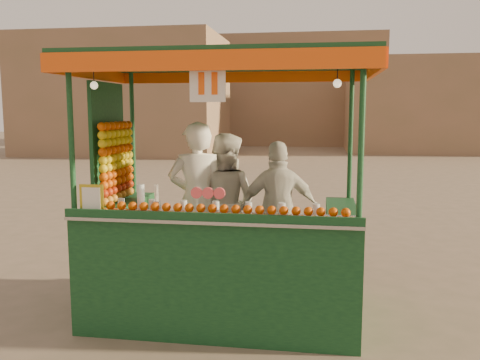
% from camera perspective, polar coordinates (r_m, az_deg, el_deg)
% --- Properties ---
extents(ground, '(90.00, 90.00, 0.00)m').
position_cam_1_polar(ground, '(6.11, -1.75, -13.63)').
color(ground, brown).
rests_on(ground, ground).
extents(building_left, '(10.00, 6.00, 6.00)m').
position_cam_1_polar(building_left, '(27.51, -12.70, 9.15)').
color(building_left, '#8E6851').
rests_on(building_left, ground).
extents(building_right, '(9.00, 6.00, 5.00)m').
position_cam_1_polar(building_right, '(30.18, 20.47, 7.77)').
color(building_right, '#8E6851').
rests_on(building_right, ground).
extents(building_center, '(14.00, 7.00, 7.00)m').
position_cam_1_polar(building_center, '(35.74, 4.07, 9.75)').
color(building_center, '#8E6851').
rests_on(building_center, ground).
extents(juice_cart, '(3.07, 1.99, 2.79)m').
position_cam_1_polar(juice_cart, '(5.51, -2.61, -6.19)').
color(juice_cart, '#0E351C').
rests_on(juice_cart, ground).
extents(vendor_left, '(0.74, 0.59, 1.78)m').
position_cam_1_polar(vendor_left, '(5.83, -4.83, -2.27)').
color(vendor_left, white).
rests_on(vendor_left, ground).
extents(vendor_middle, '(0.95, 0.84, 1.64)m').
position_cam_1_polar(vendor_middle, '(6.01, -1.74, -2.61)').
color(vendor_middle, silver).
rests_on(vendor_middle, ground).
extents(vendor_right, '(0.98, 0.59, 1.57)m').
position_cam_1_polar(vendor_right, '(5.80, 4.34, -3.39)').
color(vendor_right, silver).
rests_on(vendor_right, ground).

